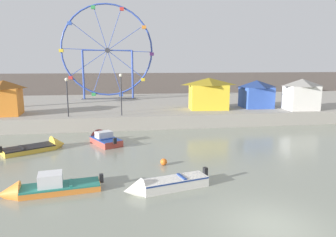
% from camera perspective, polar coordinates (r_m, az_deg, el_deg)
% --- Properties ---
extents(ground_plane, '(240.00, 240.00, 0.00)m').
position_cam_1_polar(ground_plane, '(14.03, 18.10, -18.10)').
color(ground_plane, gray).
extents(quay_promenade, '(110.00, 22.85, 1.36)m').
position_cam_1_polar(quay_promenade, '(42.32, -0.90, 2.13)').
color(quay_promenade, gray).
rests_on(quay_promenade, ground_plane).
extents(distant_town_skyline, '(140.00, 3.00, 4.40)m').
position_cam_1_polar(distant_town_skyline, '(66.68, -3.95, 6.31)').
color(distant_town_skyline, '#564C47').
rests_on(distant_town_skyline, ground_plane).
extents(motorboat_faded_red, '(3.06, 4.05, 1.49)m').
position_cam_1_polar(motorboat_faded_red, '(26.57, -11.78, -3.62)').
color(motorboat_faded_red, '#B24238').
rests_on(motorboat_faded_red, ground_plane).
extents(motorboat_orange_hull, '(5.18, 1.97, 1.45)m').
position_cam_1_polar(motorboat_orange_hull, '(17.39, -21.85, -11.64)').
color(motorboat_orange_hull, orange).
rests_on(motorboat_orange_hull, ground_plane).
extents(motorboat_mustard_yellow, '(4.62, 3.56, 1.47)m').
position_cam_1_polar(motorboat_mustard_yellow, '(25.81, -21.88, -4.79)').
color(motorboat_mustard_yellow, gold).
rests_on(motorboat_mustard_yellow, ground_plane).
extents(motorboat_white_red_stripe, '(4.75, 2.22, 1.13)m').
position_cam_1_polar(motorboat_white_red_stripe, '(16.63, -1.06, -11.90)').
color(motorboat_white_red_stripe, silver).
rests_on(motorboat_white_red_stripe, ground_plane).
extents(ferris_wheel_blue_frame, '(13.16, 1.20, 13.33)m').
position_cam_1_polar(ferris_wheel_blue_frame, '(46.29, -10.91, 11.78)').
color(ferris_wheel_blue_frame, '#334CA8').
rests_on(ferris_wheel_blue_frame, quay_promenade).
extents(carnival_booth_yellow_awning, '(4.71, 3.08, 3.52)m').
position_cam_1_polar(carnival_booth_yellow_awning, '(35.52, 7.38, 4.60)').
color(carnival_booth_yellow_awning, yellow).
rests_on(carnival_booth_yellow_awning, quay_promenade).
extents(carnival_booth_blue_tent, '(3.59, 3.57, 3.17)m').
position_cam_1_polar(carnival_booth_blue_tent, '(38.18, 15.71, 4.41)').
color(carnival_booth_blue_tent, '#3356B7').
rests_on(carnival_booth_blue_tent, quay_promenade).
extents(carnival_booth_orange_canopy, '(3.43, 3.61, 3.47)m').
position_cam_1_polar(carnival_booth_orange_canopy, '(35.23, -27.50, 3.46)').
color(carnival_booth_orange_canopy, orange).
rests_on(carnival_booth_orange_canopy, quay_promenade).
extents(carnival_booth_white_ticket, '(3.69, 3.05, 3.43)m').
position_cam_1_polar(carnival_booth_white_ticket, '(37.94, 23.01, 4.16)').
color(carnival_booth_white_ticket, silver).
rests_on(carnival_booth_white_ticket, quay_promenade).
extents(promenade_lamp_near, '(0.32, 0.32, 3.75)m').
position_cam_1_polar(promenade_lamp_near, '(31.71, -17.82, 4.72)').
color(promenade_lamp_near, '#2D2D33').
rests_on(promenade_lamp_near, quay_promenade).
extents(promenade_lamp_far, '(0.32, 0.32, 4.12)m').
position_cam_1_polar(promenade_lamp_far, '(31.26, -8.51, 5.40)').
color(promenade_lamp_far, '#2D2D33').
rests_on(promenade_lamp_far, quay_promenade).
extents(mooring_buoy_orange, '(0.44, 0.44, 0.44)m').
position_cam_1_polar(mooring_buoy_orange, '(20.44, -0.78, -7.86)').
color(mooring_buoy_orange, orange).
rests_on(mooring_buoy_orange, ground_plane).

